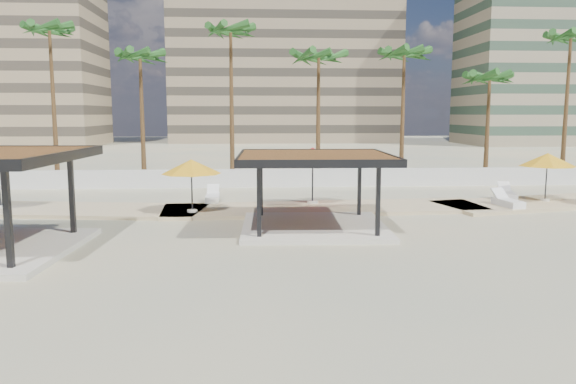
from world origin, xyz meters
The scene contains 19 objects.
ground centered at (0.00, 0.00, 0.00)m, with size 200.00×200.00×0.00m, color #CCB687.
promenade centered at (2.00, 7.67, 0.06)m, with size 44.45×7.97×0.24m.
boundary_wall centered at (0.00, 16.00, 0.60)m, with size 56.00×0.30×1.20m, color silver.
building_mid centered at (4.00, 78.00, 14.27)m, with size 38.00×16.00×30.40m.
building_east centered at (48.00, 66.00, 17.27)m, with size 32.00×15.00×36.40m.
pavilion_central centered at (0.97, 2.44, 1.89)m, with size 6.44×6.44×3.17m.
umbrella_b centered at (-4.46, 5.80, 2.33)m, with size 3.22×3.22×2.51m.
umbrella_c centered at (1.50, 8.06, 2.67)m, with size 4.05×4.05×2.90m.
umbrella_e centered at (14.00, 8.04, 2.38)m, with size 3.57×3.57×2.56m.
lounger_a centered at (-3.74, 9.23, 0.37)m, with size 0.72×2.09×0.79m.
lounger_b centered at (11.25, 6.58, 0.37)m, with size 0.96×2.20×0.81m.
lounger_d centered at (12.46, 9.25, 0.37)m, with size 1.11×2.21×0.80m.
palm_b centered at (-15.00, 18.70, 9.91)m, with size 3.00×3.00×11.20m.
palm_c centered at (-9.00, 18.10, 8.28)m, with size 3.00×3.00×9.46m.
palm_d centered at (-3.00, 18.90, 9.97)m, with size 3.00×3.00×11.27m.
palm_e centered at (3.00, 18.40, 8.31)m, with size 3.00×3.00×9.49m.
palm_f centered at (9.00, 18.60, 8.56)m, with size 3.00×3.00×9.76m.
palm_g centered at (15.00, 18.20, 7.02)m, with size 3.00×3.00×8.12m.
palm_h centered at (21.00, 18.80, 9.75)m, with size 3.00×3.00×11.03m.
Camera 1 is at (-1.60, -20.63, 4.80)m, focal length 35.00 mm.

